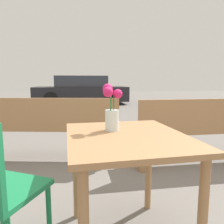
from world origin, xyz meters
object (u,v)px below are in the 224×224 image
object	(u,v)px
table_front	(126,153)
parked_car	(81,91)
bench_middle	(50,127)
flower_vase	(112,112)
bench_near	(214,128)

from	to	relation	value
table_front	parked_car	xyz separation A→B (m)	(-0.27, 8.94, -0.01)
bench_middle	parked_car	xyz separation A→B (m)	(0.40, 7.37, 0.14)
flower_vase	parked_car	distance (m)	8.83
bench_middle	parked_car	world-z (taller)	parked_car
flower_vase	parked_car	world-z (taller)	parked_car
flower_vase	bench_middle	bearing A→B (deg)	112.22
parked_car	bench_middle	bearing A→B (deg)	-93.11
table_front	parked_car	world-z (taller)	parked_car
table_front	bench_near	xyz separation A→B (m)	(1.34, 1.17, -0.14)
table_front	parked_car	size ratio (longest dim) A/B	0.21
table_front	flower_vase	bearing A→B (deg)	122.05
table_front	flower_vase	size ratio (longest dim) A/B	2.93
table_front	flower_vase	xyz separation A→B (m)	(-0.07, 0.12, 0.24)
table_front	flower_vase	world-z (taller)	flower_vase
table_front	flower_vase	distance (m)	0.28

